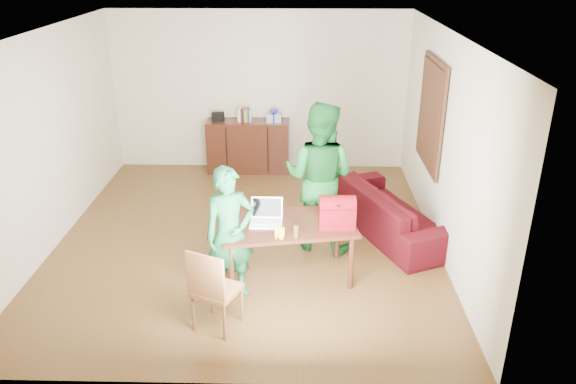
{
  "coord_description": "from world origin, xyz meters",
  "views": [
    {
      "loc": [
        0.71,
        -6.67,
        3.62
      ],
      "look_at": [
        0.57,
        -0.74,
        1.01
      ],
      "focal_mm": 35.0,
      "sensor_mm": 36.0,
      "label": 1
    }
  ],
  "objects_px": {
    "chair": "(217,304)",
    "red_bag": "(337,215)",
    "person_far": "(319,177)",
    "laptop": "(266,220)",
    "person_near": "(230,234)",
    "sofa": "(391,210)",
    "table": "(288,230)",
    "bottle": "(296,230)"
  },
  "relations": [
    {
      "from": "chair",
      "to": "person_far",
      "type": "height_order",
      "value": "person_far"
    },
    {
      "from": "person_far",
      "to": "red_bag",
      "type": "relative_size",
      "value": 4.77
    },
    {
      "from": "person_far",
      "to": "sofa",
      "type": "xyz_separation_m",
      "value": [
        1.01,
        0.41,
        -0.65
      ]
    },
    {
      "from": "laptop",
      "to": "sofa",
      "type": "xyz_separation_m",
      "value": [
        1.63,
        1.23,
        -0.44
      ]
    },
    {
      "from": "person_far",
      "to": "laptop",
      "type": "bearing_deg",
      "value": 73.71
    },
    {
      "from": "table",
      "to": "bottle",
      "type": "distance_m",
      "value": 0.38
    },
    {
      "from": "laptop",
      "to": "red_bag",
      "type": "distance_m",
      "value": 0.81
    },
    {
      "from": "person_near",
      "to": "laptop",
      "type": "relative_size",
      "value": 4.15
    },
    {
      "from": "laptop",
      "to": "red_bag",
      "type": "height_order",
      "value": "red_bag"
    },
    {
      "from": "person_far",
      "to": "chair",
      "type": "bearing_deg",
      "value": 79.71
    },
    {
      "from": "sofa",
      "to": "chair",
      "type": "bearing_deg",
      "value": 112.52
    },
    {
      "from": "table",
      "to": "laptop",
      "type": "relative_size",
      "value": 4.45
    },
    {
      "from": "laptop",
      "to": "bottle",
      "type": "height_order",
      "value": "laptop"
    },
    {
      "from": "red_bag",
      "to": "person_far",
      "type": "bearing_deg",
      "value": 100.0
    },
    {
      "from": "laptop",
      "to": "sofa",
      "type": "bearing_deg",
      "value": 37.58
    },
    {
      "from": "chair",
      "to": "bottle",
      "type": "xyz_separation_m",
      "value": [
        0.8,
        0.65,
        0.52
      ]
    },
    {
      "from": "laptop",
      "to": "chair",
      "type": "bearing_deg",
      "value": -114.87
    },
    {
      "from": "person_near",
      "to": "bottle",
      "type": "distance_m",
      "value": 0.72
    },
    {
      "from": "person_near",
      "to": "person_far",
      "type": "bearing_deg",
      "value": 26.47
    },
    {
      "from": "chair",
      "to": "laptop",
      "type": "relative_size",
      "value": 2.53
    },
    {
      "from": "bottle",
      "to": "table",
      "type": "bearing_deg",
      "value": 107.04
    },
    {
      "from": "sofa",
      "to": "red_bag",
      "type": "bearing_deg",
      "value": 123.14
    },
    {
      "from": "person_near",
      "to": "sofa",
      "type": "bearing_deg",
      "value": 15.11
    },
    {
      "from": "laptop",
      "to": "bottle",
      "type": "distance_m",
      "value": 0.46
    },
    {
      "from": "table",
      "to": "red_bag",
      "type": "relative_size",
      "value": 4.06
    },
    {
      "from": "person_far",
      "to": "table",
      "type": "bearing_deg",
      "value": 85.47
    },
    {
      "from": "chair",
      "to": "sofa",
      "type": "distance_m",
      "value": 3.01
    },
    {
      "from": "person_near",
      "to": "red_bag",
      "type": "distance_m",
      "value": 1.21
    },
    {
      "from": "laptop",
      "to": "red_bag",
      "type": "relative_size",
      "value": 0.91
    },
    {
      "from": "table",
      "to": "person_far",
      "type": "xyz_separation_m",
      "value": [
        0.38,
        0.79,
        0.34
      ]
    },
    {
      "from": "chair",
      "to": "red_bag",
      "type": "relative_size",
      "value": 2.31
    },
    {
      "from": "person_near",
      "to": "bottle",
      "type": "xyz_separation_m",
      "value": [
        0.71,
        0.05,
        0.03
      ]
    },
    {
      "from": "table",
      "to": "laptop",
      "type": "xyz_separation_m",
      "value": [
        -0.25,
        -0.03,
        0.13
      ]
    },
    {
      "from": "table",
      "to": "laptop",
      "type": "distance_m",
      "value": 0.28
    },
    {
      "from": "laptop",
      "to": "person_far",
      "type": "bearing_deg",
      "value": 53.29
    },
    {
      "from": "bottle",
      "to": "sofa",
      "type": "bearing_deg",
      "value": 49.88
    },
    {
      "from": "person_far",
      "to": "bottle",
      "type": "relative_size",
      "value": 11.47
    },
    {
      "from": "person_far",
      "to": "laptop",
      "type": "xyz_separation_m",
      "value": [
        -0.62,
        -0.82,
        -0.21
      ]
    },
    {
      "from": "table",
      "to": "chair",
      "type": "bearing_deg",
      "value": -135.45
    },
    {
      "from": "person_far",
      "to": "bottle",
      "type": "bearing_deg",
      "value": 97.01
    },
    {
      "from": "person_near",
      "to": "sofa",
      "type": "relative_size",
      "value": 0.71
    },
    {
      "from": "table",
      "to": "bottle",
      "type": "bearing_deg",
      "value": -82.93
    }
  ]
}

